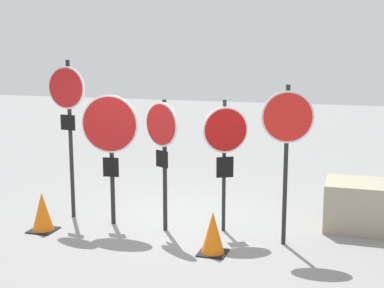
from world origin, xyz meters
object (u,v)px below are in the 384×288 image
(stop_sign_0, at_px, (68,107))
(stop_sign_4, at_px, (287,131))
(stop_sign_3, at_px, (225,140))
(traffic_cone_1, at_px, (42,212))
(stop_sign_2, at_px, (162,138))
(stop_sign_1, at_px, (110,134))
(storage_crate, at_px, (363,205))
(traffic_cone_0, at_px, (213,233))

(stop_sign_0, height_order, stop_sign_4, stop_sign_0)
(stop_sign_3, height_order, stop_sign_4, stop_sign_4)
(traffic_cone_1, bearing_deg, stop_sign_2, 17.41)
(stop_sign_1, relative_size, storage_crate, 1.82)
(stop_sign_1, distance_m, stop_sign_3, 1.79)
(stop_sign_2, bearing_deg, storage_crate, 46.58)
(traffic_cone_0, height_order, traffic_cone_1, traffic_cone_1)
(stop_sign_4, relative_size, traffic_cone_0, 3.83)
(stop_sign_0, bearing_deg, traffic_cone_0, -11.70)
(stop_sign_3, height_order, traffic_cone_0, stop_sign_3)
(stop_sign_3, relative_size, traffic_cone_1, 3.34)
(traffic_cone_1, bearing_deg, traffic_cone_0, -2.48)
(stop_sign_1, relative_size, traffic_cone_0, 3.48)
(storage_crate, bearing_deg, stop_sign_2, -160.62)
(stop_sign_1, xyz_separation_m, storage_crate, (3.79, 0.99, -1.10))
(stop_sign_3, xyz_separation_m, stop_sign_4, (0.95, -0.31, 0.23))
(stop_sign_2, distance_m, stop_sign_4, 1.87)
(stop_sign_1, height_order, traffic_cone_1, stop_sign_1)
(stop_sign_2, bearing_deg, stop_sign_1, -155.05)
(stop_sign_0, xyz_separation_m, stop_sign_1, (0.80, -0.13, -0.38))
(stop_sign_0, height_order, traffic_cone_0, stop_sign_0)
(stop_sign_0, bearing_deg, stop_sign_3, 7.68)
(traffic_cone_0, bearing_deg, storage_crate, 41.13)
(traffic_cone_1, distance_m, storage_crate, 4.94)
(traffic_cone_1, bearing_deg, stop_sign_0, 83.04)
(traffic_cone_0, xyz_separation_m, storage_crate, (1.95, 1.70, 0.08))
(stop_sign_3, bearing_deg, stop_sign_0, 152.77)
(stop_sign_0, distance_m, stop_sign_2, 1.73)
(stop_sign_2, relative_size, traffic_cone_0, 3.40)
(stop_sign_0, relative_size, traffic_cone_1, 4.28)
(stop_sign_1, xyz_separation_m, stop_sign_4, (2.73, -0.09, 0.18))
(stop_sign_1, bearing_deg, stop_sign_3, -0.76)
(stop_sign_1, relative_size, stop_sign_2, 1.02)
(stop_sign_2, height_order, stop_sign_3, stop_sign_2)
(traffic_cone_1, xyz_separation_m, storage_crate, (4.68, 1.58, 0.07))
(stop_sign_0, distance_m, stop_sign_1, 0.89)
(stop_sign_0, bearing_deg, stop_sign_1, -3.52)
(stop_sign_0, distance_m, traffic_cone_1, 1.71)
(stop_sign_1, xyz_separation_m, traffic_cone_0, (1.85, -0.71, -1.18))
(stop_sign_2, distance_m, traffic_cone_0, 1.65)
(stop_sign_2, xyz_separation_m, traffic_cone_1, (-1.76, -0.55, -1.15))
(traffic_cone_1, bearing_deg, stop_sign_3, 16.72)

